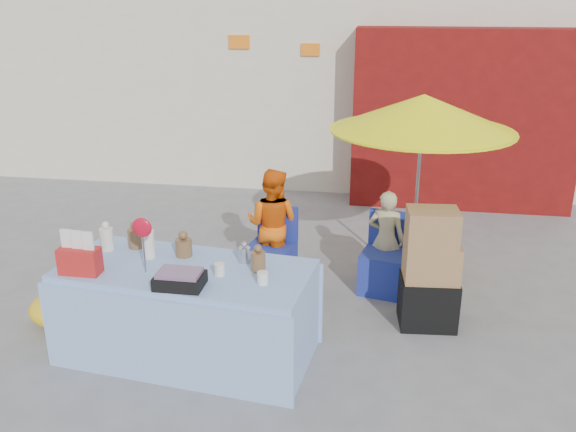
% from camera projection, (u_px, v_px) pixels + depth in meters
% --- Properties ---
extents(ground, '(80.00, 80.00, 0.00)m').
position_uv_depth(ground, '(259.00, 335.00, 5.77)').
color(ground, slate).
rests_on(ground, ground).
extents(market_table, '(2.30, 1.27, 1.33)m').
position_uv_depth(market_table, '(187.00, 310.00, 5.34)').
color(market_table, '#95B0EE').
rests_on(market_table, ground).
extents(chair_left, '(0.57, 0.56, 0.85)m').
position_uv_depth(chair_left, '(271.00, 261.00, 6.75)').
color(chair_left, '#21319B').
rests_on(chair_left, ground).
extents(chair_right, '(0.57, 0.56, 0.85)m').
position_uv_depth(chair_right, '(385.00, 269.00, 6.57)').
color(chair_right, '#21319B').
rests_on(chair_right, ground).
extents(vendor_orange, '(0.71, 0.60, 1.28)m').
position_uv_depth(vendor_orange, '(272.00, 224.00, 6.75)').
color(vendor_orange, orange).
rests_on(vendor_orange, ground).
extents(vendor_beige, '(0.45, 0.34, 1.09)m').
position_uv_depth(vendor_beige, '(386.00, 239.00, 6.59)').
color(vendor_beige, tan).
rests_on(vendor_beige, ground).
extents(umbrella, '(1.90, 1.90, 2.09)m').
position_uv_depth(umbrella, '(423.00, 114.00, 6.22)').
color(umbrella, gray).
rests_on(umbrella, ground).
extents(box_stack, '(0.57, 0.48, 1.19)m').
position_uv_depth(box_stack, '(430.00, 273.00, 5.79)').
color(box_stack, black).
rests_on(box_stack, ground).
extents(tarp_bundle, '(0.74, 0.60, 0.33)m').
position_uv_depth(tarp_bundle, '(66.00, 309.00, 5.92)').
color(tarp_bundle, yellow).
rests_on(tarp_bundle, ground).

